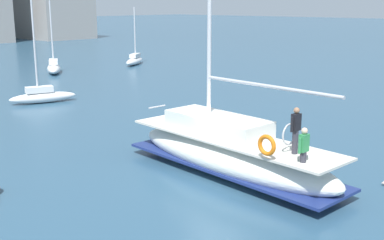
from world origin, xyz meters
TOP-DOWN VIEW (x-y plane):
  - ground_plane at (0.00, 0.00)m, footprint 400.00×400.00m
  - main_sailboat at (0.31, 0.04)m, footprint 3.12×9.75m
  - moored_sloop_near at (20.29, 29.04)m, footprint 4.48×3.38m
  - moored_catamaran at (11.00, 29.74)m, footprint 3.72×4.94m
  - moored_cutter_right at (2.75, 17.64)m, footprint 4.37×2.29m

SIDE VIEW (x-z plane):
  - ground_plane at x=0.00m, z-range 0.00..0.00m
  - moored_sloop_near at x=20.29m, z-range -2.50..3.49m
  - moored_cutter_right at x=2.75m, z-range -3.01..4.01m
  - moored_catamaran at x=11.00m, z-range -2.78..3.85m
  - main_sailboat at x=0.31m, z-range -5.58..7.39m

